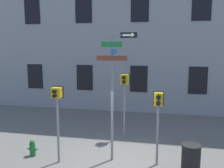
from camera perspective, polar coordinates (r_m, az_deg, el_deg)
The scene contains 8 objects.
ground_plane at distance 9.09m, azimuth 1.39°, elevation -17.75°, with size 60.00×60.00×0.00m, color #595651.
building_facade at distance 15.56m, azimuth 6.50°, elevation 16.74°, with size 24.00×0.63×12.53m.
street_sign_pole at distance 8.53m, azimuth 0.39°, elevation 0.38°, with size 1.37×1.00×4.66m.
pedestrian_signal_left at distance 8.70m, azimuth -12.45°, elevation -4.51°, with size 0.38×0.40×2.69m.
pedestrian_signal_right at distance 8.48m, azimuth 10.52°, elevation -5.45°, with size 0.35×0.40×2.55m.
pedestrian_signal_across at distance 10.87m, azimuth 2.87°, elevation -0.75°, with size 0.41×0.40×2.87m.
fire_hydrant at distance 10.01m, azimuth -17.74°, elevation -13.78°, with size 0.37×0.21×0.62m.
trash_bin at distance 8.54m, azimuth 17.57°, elevation -16.21°, with size 0.62×0.62×1.01m.
Camera 1 is at (1.44, -8.03, 4.02)m, focal length 40.00 mm.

